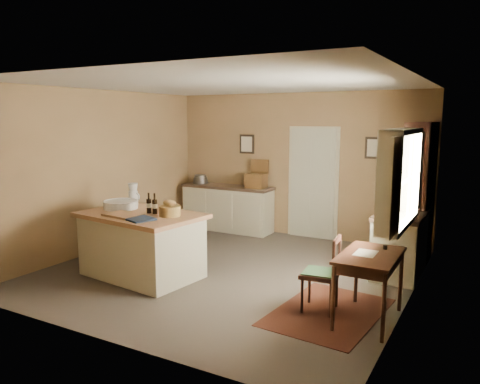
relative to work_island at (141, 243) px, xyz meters
The scene contains 16 objects.
ground 1.35m from the work_island, 37.94° to the left, with size 5.00×5.00×0.00m, color brown.
wall_back 3.54m from the work_island, 73.06° to the left, with size 5.00×0.10×2.70m, color #926F48.
wall_front 2.17m from the work_island, 59.89° to the right, with size 5.00×0.10×2.70m, color #926F48.
wall_left 1.90m from the work_island, 152.60° to the left, with size 0.10×5.00×2.70m, color #926F48.
wall_right 3.69m from the work_island, 12.54° to the left, with size 0.10×5.00×2.70m, color #926F48.
ceiling 2.55m from the work_island, 37.94° to the left, with size 5.00×5.00×0.00m, color silver.
door 3.56m from the work_island, 67.46° to the left, with size 0.97×0.06×2.11m, color beige.
framed_prints 3.68m from the work_island, 69.80° to the left, with size 2.82×0.02×0.38m.
window 3.63m from the work_island, ahead, with size 0.25×1.99×1.12m.
work_island is the anchor object (origin of this frame).
sideboard 3.00m from the work_island, 96.37° to the left, with size 1.87×0.53×1.18m.
rug 2.79m from the work_island, ahead, with size 1.10×1.60×0.01m, color #441F10.
writing_desk 3.20m from the work_island, ahead, with size 0.60×0.98×0.82m.
desk_chair 2.63m from the work_island, ahead, with size 0.41×0.41×0.87m, color black, non-canonical shape.
right_cabinet 3.68m from the work_island, 29.70° to the left, with size 0.63×1.14×0.99m.
shelving_unit 4.28m from the work_island, 37.67° to the left, with size 0.37×0.98×2.17m.
Camera 1 is at (3.35, -5.72, 2.23)m, focal length 35.00 mm.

